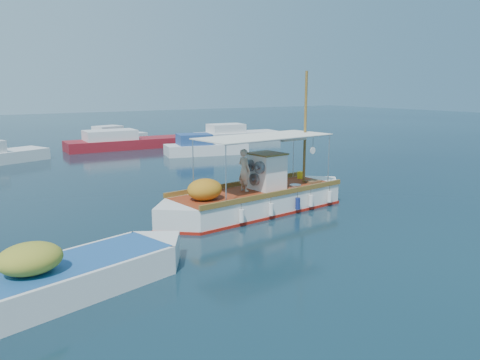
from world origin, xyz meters
TOP-DOWN VIEW (x-y plane):
  - ground at (0.00, 0.00)m, footprint 160.00×160.00m
  - fishing_caique at (0.42, 0.43)m, footprint 9.78×3.34m
  - dinghy at (-8.13, -3.49)m, footprint 7.04×3.29m
  - bg_boat_n at (2.60, 22.89)m, footprint 10.31×3.19m
  - bg_boat_ne at (6.48, 16.23)m, footprint 6.51×3.53m
  - bg_boat_e at (13.60, 23.03)m, footprint 8.41×3.50m
  - bg_boat_far_n at (3.16, 27.33)m, footprint 6.04×3.52m

SIDE VIEW (x-z plane):
  - ground at x=0.00m, z-range 0.00..0.00m
  - dinghy at x=-8.13m, z-range -0.52..1.26m
  - bg_boat_e at x=13.60m, z-range -0.41..1.39m
  - bg_boat_far_n at x=3.16m, z-range -0.41..1.39m
  - bg_boat_n at x=2.60m, z-range -0.41..1.39m
  - bg_boat_ne at x=6.48m, z-range -0.41..1.39m
  - fishing_caique at x=0.42m, z-range -2.47..3.53m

